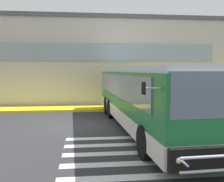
{
  "coord_description": "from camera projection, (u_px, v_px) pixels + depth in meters",
  "views": [
    {
      "loc": [
        0.47,
        -11.85,
        2.57
      ],
      "look_at": [
        1.93,
        1.2,
        1.5
      ],
      "focal_mm": 40.92,
      "sensor_mm": 36.0,
      "label": 1
    }
  ],
  "objects": [
    {
      "name": "ground_plane",
      "position": [
        74.0,
        126.0,
        11.89
      ],
      "size": [
        80.0,
        90.0,
        0.02
      ],
      "primitive_type": "cube",
      "color": "#2B2B2D",
      "rests_on": "ground"
    },
    {
      "name": "bay_paint_stripes",
      "position": [
        133.0,
        153.0,
        7.95
      ],
      "size": [
        4.4,
        3.96,
        0.01
      ],
      "color": "silver",
      "rests_on": "ground"
    },
    {
      "name": "terminal_building",
      "position": [
        71.0,
        63.0,
        23.1
      ],
      "size": [
        25.35,
        13.8,
        6.47
      ],
      "color": "beige",
      "rests_on": "ground"
    },
    {
      "name": "boarding_curb",
      "position": [
        77.0,
        109.0,
        16.64
      ],
      "size": [
        27.55,
        2.0,
        0.15
      ],
      "primitive_type": "cube",
      "color": "yellow",
      "rests_on": "ground"
    },
    {
      "name": "bus_main_foreground",
      "position": [
        146.0,
        98.0,
        11.33
      ],
      "size": [
        3.15,
        12.08,
        2.7
      ],
      "color": "#1E7238",
      "rests_on": "ground"
    }
  ]
}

